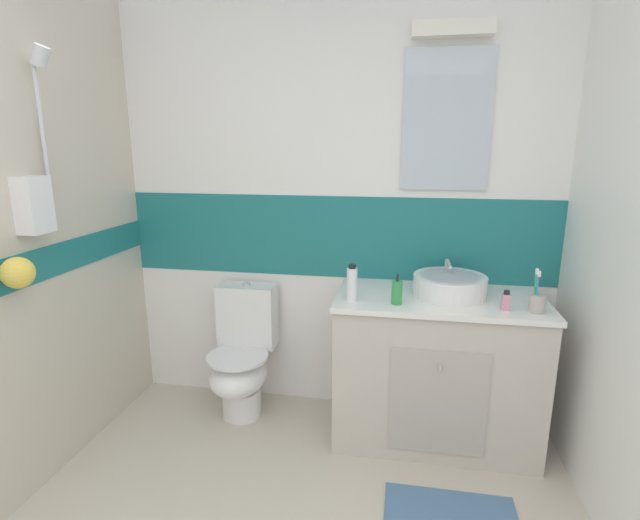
{
  "coord_description": "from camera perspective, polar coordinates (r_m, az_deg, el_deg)",
  "views": [
    {
      "loc": [
        0.41,
        -0.4,
        1.65
      ],
      "look_at": [
        0.01,
        1.84,
        1.09
      ],
      "focal_mm": 26.51,
      "sensor_mm": 36.0,
      "label": 1
    }
  ],
  "objects": [
    {
      "name": "wall_back_tiled",
      "position": [
        2.9,
        2.11,
        6.04
      ],
      "size": [
        3.2,
        0.2,
        2.5
      ],
      "color": "white",
      "rests_on": "ground_plane"
    },
    {
      "name": "vanity_cabinet",
      "position": [
        2.81,
        13.74,
        -12.51
      ],
      "size": [
        1.11,
        0.59,
        0.85
      ],
      "color": "beige",
      "rests_on": "ground_plane"
    },
    {
      "name": "sink_basin",
      "position": [
        2.65,
        15.38,
        -2.92
      ],
      "size": [
        0.39,
        0.43,
        0.16
      ],
      "color": "white",
      "rests_on": "vanity_cabinet"
    },
    {
      "name": "toilet",
      "position": [
        3.01,
        -9.39,
        -11.46
      ],
      "size": [
        0.37,
        0.5,
        0.82
      ],
      "color": "white",
      "rests_on": "ground_plane"
    },
    {
      "name": "toothbrush_cup",
      "position": [
        2.54,
        24.72,
        -4.54
      ],
      "size": [
        0.08,
        0.08,
        0.22
      ],
      "color": "#B2ADA3",
      "rests_on": "vanity_cabinet"
    },
    {
      "name": "soap_dispenser",
      "position": [
        2.46,
        9.26,
        -3.87
      ],
      "size": [
        0.06,
        0.06,
        0.16
      ],
      "color": "green",
      "rests_on": "vanity_cabinet"
    },
    {
      "name": "shampoo_bottle_tall",
      "position": [
        2.48,
        3.88,
        -2.84
      ],
      "size": [
        0.06,
        0.06,
        0.2
      ],
      "color": "white",
      "rests_on": "vanity_cabinet"
    },
    {
      "name": "perfume_flask_small",
      "position": [
        2.52,
        21.53,
        -4.59
      ],
      "size": [
        0.04,
        0.03,
        0.1
      ],
      "color": "pink",
      "rests_on": "vanity_cabinet"
    },
    {
      "name": "bath_mat",
      "position": [
        2.52,
        15.49,
        -27.63
      ],
      "size": [
        0.6,
        0.33,
        0.01
      ],
      "primitive_type": "cube",
      "color": "#4C7299",
      "rests_on": "ground_plane"
    }
  ]
}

